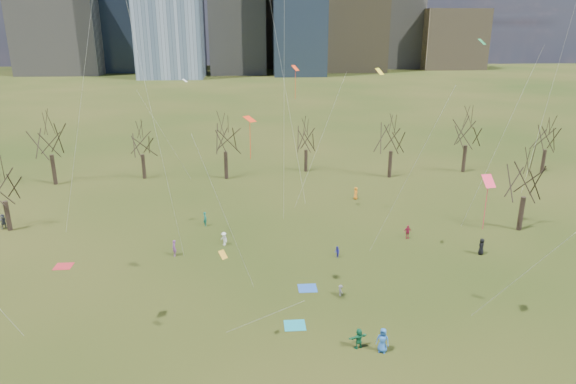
{
  "coord_description": "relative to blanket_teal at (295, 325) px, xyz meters",
  "views": [
    {
      "loc": [
        -3.25,
        -32.43,
        21.75
      ],
      "look_at": [
        0.0,
        12.0,
        7.0
      ],
      "focal_mm": 32.0,
      "sensor_mm": 36.0,
      "label": 1
    }
  ],
  "objects": [
    {
      "name": "bare_tree_row",
      "position": [
        0.2,
        36.2,
        6.1
      ],
      "size": [
        113.04,
        29.8,
        9.5
      ],
      "color": "black",
      "rests_on": "ground"
    },
    {
      "name": "ground",
      "position": [
        0.29,
        -1.02,
        -0.01
      ],
      "size": [
        500.0,
        500.0,
        0.0
      ],
      "primitive_type": "plane",
      "color": "black",
      "rests_on": "ground"
    },
    {
      "name": "person_11",
      "position": [
        -30.6,
        21.6,
        0.81
      ],
      "size": [
        1.47,
        1.39,
        1.66
      ],
      "primitive_type": "imported",
      "rotation": [
        0.0,
        0.0,
        0.73
      ],
      "color": "slate",
      "rests_on": "ground"
    },
    {
      "name": "person_3",
      "position": [
        4.2,
        4.15,
        0.49
      ],
      "size": [
        0.53,
        0.73,
        1.01
      ],
      "primitive_type": "imported",
      "rotation": [
        0.0,
        0.0,
        1.84
      ],
      "color": "slate",
      "rests_on": "ground"
    },
    {
      "name": "blanket_teal",
      "position": [
        0.0,
        0.0,
        0.0
      ],
      "size": [
        1.6,
        1.5,
        0.03
      ],
      "primitive_type": "cube",
      "color": "teal",
      "rests_on": "ground"
    },
    {
      "name": "person_6",
      "position": [
        19.38,
        11.16,
        0.82
      ],
      "size": [
        0.83,
        0.97,
        1.67
      ],
      "primitive_type": "imported",
      "rotation": [
        0.0,
        0.0,
        4.28
      ],
      "color": "black",
      "rests_on": "ground"
    },
    {
      "name": "person_13",
      "position": [
        -8.33,
        20.7,
        0.8
      ],
      "size": [
        0.58,
        0.7,
        1.63
      ],
      "primitive_type": "imported",
      "rotation": [
        0.0,
        0.0,
        1.94
      ],
      "color": "#17685A",
      "rests_on": "ground"
    },
    {
      "name": "person_5",
      "position": [
        4.22,
        -3.11,
        0.75
      ],
      "size": [
        1.49,
        0.89,
        1.53
      ],
      "primitive_type": "imported",
      "rotation": [
        0.0,
        0.0,
        3.48
      ],
      "color": "#176940",
      "rests_on": "ground"
    },
    {
      "name": "person_0",
      "position": [
        5.78,
        -3.66,
        0.9
      ],
      "size": [
        1.05,
        0.9,
        1.83
      ],
      "primitive_type": "imported",
      "rotation": [
        0.0,
        0.0,
        5.86
      ],
      "color": "blue",
      "rests_on": "ground"
    },
    {
      "name": "person_7",
      "position": [
        -10.72,
        13.04,
        0.8
      ],
      "size": [
        0.52,
        0.67,
        1.63
      ],
      "primitive_type": "imported",
      "rotation": [
        0.0,
        0.0,
        4.95
      ],
      "color": "#854890",
      "rests_on": "ground"
    },
    {
      "name": "person_8",
      "position": [
        5.1,
        11.48,
        0.56
      ],
      "size": [
        0.53,
        0.63,
        1.15
      ],
      "primitive_type": "imported",
      "rotation": [
        0.0,
        0.0,
        4.88
      ],
      "color": "#24249D",
      "rests_on": "ground"
    },
    {
      "name": "blanket_crimson",
      "position": [
        -20.82,
        11.42,
        0.0
      ],
      "size": [
        1.6,
        1.5,
        0.03
      ],
      "primitive_type": "cube",
      "color": "#B3232B",
      "rests_on": "ground"
    },
    {
      "name": "person_9",
      "position": [
        -5.99,
        15.23,
        0.69
      ],
      "size": [
        0.99,
        1.04,
        1.42
      ],
      "primitive_type": "imported",
      "rotation": [
        0.0,
        0.0,
        5.42
      ],
      "color": "white",
      "rests_on": "ground"
    },
    {
      "name": "blanket_navy",
      "position": [
        1.57,
        5.6,
        0.0
      ],
      "size": [
        1.6,
        1.5,
        0.03
      ],
      "primitive_type": "cube",
      "color": "#2350A7",
      "rests_on": "ground"
    },
    {
      "name": "kites_airborne",
      "position": [
        4.67,
        11.1,
        13.52
      ],
      "size": [
        54.71,
        46.88,
        29.6
      ],
      "color": "#FC3A15",
      "rests_on": "ground"
    },
    {
      "name": "person_10",
      "position": [
        13.3,
        15.56,
        0.73
      ],
      "size": [
        0.91,
        0.47,
        1.48
      ],
      "primitive_type": "imported",
      "rotation": [
        0.0,
        0.0,
        0.13
      ],
      "color": "#A8183A",
      "rests_on": "ground"
    },
    {
      "name": "person_12",
      "position": [
        10.34,
        28.5,
        0.8
      ],
      "size": [
        0.75,
        0.92,
        1.63
      ],
      "primitive_type": "imported",
      "rotation": [
        0.0,
        0.0,
        1.24
      ],
      "color": "orange",
      "rests_on": "ground"
    }
  ]
}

